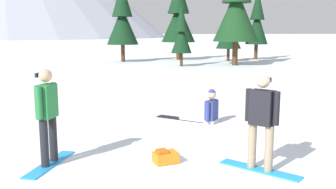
{
  "coord_description": "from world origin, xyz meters",
  "views": [
    {
      "loc": [
        -1.96,
        -5.35,
        2.45
      ],
      "look_at": [
        -0.21,
        3.09,
        1.0
      ],
      "focal_mm": 40.02,
      "sensor_mm": 36.0,
      "label": 1
    }
  ],
  "objects_px": {
    "snowboarder_midground": "(47,115)",
    "pine_tree_slender": "(122,19)",
    "pine_tree_leaning": "(181,33)",
    "snowboarder_foreground": "(262,120)",
    "pine_tree_short": "(236,5)",
    "pine_tree_young": "(257,21)",
    "snowboarder_background": "(205,111)",
    "backpack_orange": "(165,157)",
    "pine_tree_twin": "(229,30)",
    "pine_tree_broad": "(178,15)"
  },
  "relations": [
    {
      "from": "pine_tree_twin",
      "to": "pine_tree_short",
      "type": "distance_m",
      "value": 4.41
    },
    {
      "from": "pine_tree_slender",
      "to": "pine_tree_short",
      "type": "relative_size",
      "value": 0.81
    },
    {
      "from": "snowboarder_background",
      "to": "pine_tree_young",
      "type": "bearing_deg",
      "value": 62.11
    },
    {
      "from": "backpack_orange",
      "to": "pine_tree_young",
      "type": "relative_size",
      "value": 0.09
    },
    {
      "from": "pine_tree_short",
      "to": "snowboarder_midground",
      "type": "bearing_deg",
      "value": -120.5
    },
    {
      "from": "backpack_orange",
      "to": "pine_tree_short",
      "type": "relative_size",
      "value": 0.07
    },
    {
      "from": "snowboarder_midground",
      "to": "pine_tree_young",
      "type": "bearing_deg",
      "value": 57.8
    },
    {
      "from": "snowboarder_midground",
      "to": "backpack_orange",
      "type": "height_order",
      "value": "snowboarder_midground"
    },
    {
      "from": "pine_tree_broad",
      "to": "pine_tree_leaning",
      "type": "bearing_deg",
      "value": -101.31
    },
    {
      "from": "snowboarder_background",
      "to": "backpack_orange",
      "type": "height_order",
      "value": "snowboarder_background"
    },
    {
      "from": "snowboarder_midground",
      "to": "pine_tree_twin",
      "type": "distance_m",
      "value": 26.22
    },
    {
      "from": "snowboarder_midground",
      "to": "pine_tree_leaning",
      "type": "bearing_deg",
      "value": 69.38
    },
    {
      "from": "pine_tree_slender",
      "to": "pine_tree_young",
      "type": "height_order",
      "value": "pine_tree_slender"
    },
    {
      "from": "pine_tree_twin",
      "to": "pine_tree_broad",
      "type": "bearing_deg",
      "value": 147.78
    },
    {
      "from": "snowboarder_background",
      "to": "pine_tree_twin",
      "type": "bearing_deg",
      "value": 67.65
    },
    {
      "from": "snowboarder_foreground",
      "to": "backpack_orange",
      "type": "xyz_separation_m",
      "value": [
        -1.58,
        0.72,
        -0.8
      ]
    },
    {
      "from": "snowboarder_foreground",
      "to": "pine_tree_young",
      "type": "distance_m",
      "value": 28.23
    },
    {
      "from": "pine_tree_leaning",
      "to": "snowboarder_foreground",
      "type": "bearing_deg",
      "value": -99.85
    },
    {
      "from": "snowboarder_background",
      "to": "pine_tree_short",
      "type": "relative_size",
      "value": 0.2
    },
    {
      "from": "snowboarder_background",
      "to": "pine_tree_leaning",
      "type": "height_order",
      "value": "pine_tree_leaning"
    },
    {
      "from": "pine_tree_twin",
      "to": "pine_tree_slender",
      "type": "relative_size",
      "value": 0.75
    },
    {
      "from": "pine_tree_twin",
      "to": "pine_tree_leaning",
      "type": "xyz_separation_m",
      "value": [
        -5.05,
        -3.93,
        -0.27
      ]
    },
    {
      "from": "snowboarder_midground",
      "to": "pine_tree_slender",
      "type": "xyz_separation_m",
      "value": [
        3.47,
        24.16,
        2.56
      ]
    },
    {
      "from": "backpack_orange",
      "to": "pine_tree_twin",
      "type": "xyz_separation_m",
      "value": [
        10.14,
        23.46,
        2.51
      ]
    },
    {
      "from": "pine_tree_twin",
      "to": "pine_tree_short",
      "type": "height_order",
      "value": "pine_tree_short"
    },
    {
      "from": "pine_tree_twin",
      "to": "pine_tree_slender",
      "type": "xyz_separation_m",
      "value": [
        -8.8,
        1.05,
        0.89
      ]
    },
    {
      "from": "pine_tree_broad",
      "to": "pine_tree_young",
      "type": "distance_m",
      "value": 7.03
    },
    {
      "from": "snowboarder_background",
      "to": "pine_tree_slender",
      "type": "height_order",
      "value": "pine_tree_slender"
    },
    {
      "from": "snowboarder_midground",
      "to": "pine_tree_young",
      "type": "distance_m",
      "value": 29.05
    },
    {
      "from": "snowboarder_background",
      "to": "pine_tree_twin",
      "type": "xyz_separation_m",
      "value": [
        8.44,
        20.52,
        2.31
      ]
    },
    {
      "from": "snowboarder_foreground",
      "to": "snowboarder_background",
      "type": "bearing_deg",
      "value": 88.02
    },
    {
      "from": "snowboarder_background",
      "to": "pine_tree_slender",
      "type": "xyz_separation_m",
      "value": [
        -0.36,
        21.57,
        3.2
      ]
    },
    {
      "from": "snowboarder_foreground",
      "to": "pine_tree_slender",
      "type": "xyz_separation_m",
      "value": [
        -0.23,
        25.23,
        2.6
      ]
    },
    {
      "from": "snowboarder_foreground",
      "to": "pine_tree_broad",
      "type": "relative_size",
      "value": 0.25
    },
    {
      "from": "pine_tree_slender",
      "to": "pine_tree_leaning",
      "type": "bearing_deg",
      "value": -53.03
    },
    {
      "from": "pine_tree_leaning",
      "to": "pine_tree_young",
      "type": "relative_size",
      "value": 0.7
    },
    {
      "from": "snowboarder_background",
      "to": "snowboarder_midground",
      "type": "bearing_deg",
      "value": -145.9
    },
    {
      "from": "snowboarder_background",
      "to": "pine_tree_young",
      "type": "distance_m",
      "value": 24.97
    },
    {
      "from": "backpack_orange",
      "to": "pine_tree_broad",
      "type": "bearing_deg",
      "value": 76.19
    },
    {
      "from": "snowboarder_midground",
      "to": "pine_tree_young",
      "type": "relative_size",
      "value": 0.29
    },
    {
      "from": "pine_tree_broad",
      "to": "backpack_orange",
      "type": "bearing_deg",
      "value": -103.81
    },
    {
      "from": "pine_tree_short",
      "to": "pine_tree_young",
      "type": "height_order",
      "value": "pine_tree_short"
    },
    {
      "from": "snowboarder_background",
      "to": "pine_tree_slender",
      "type": "relative_size",
      "value": 0.24
    },
    {
      "from": "snowboarder_background",
      "to": "pine_tree_young",
      "type": "height_order",
      "value": "pine_tree_young"
    },
    {
      "from": "snowboarder_midground",
      "to": "pine_tree_young",
      "type": "xyz_separation_m",
      "value": [
        15.43,
        24.5,
        2.4
      ]
    },
    {
      "from": "pine_tree_broad",
      "to": "pine_tree_short",
      "type": "height_order",
      "value": "pine_tree_short"
    },
    {
      "from": "snowboarder_foreground",
      "to": "backpack_orange",
      "type": "bearing_deg",
      "value": 155.47
    },
    {
      "from": "snowboarder_midground",
      "to": "backpack_orange",
      "type": "xyz_separation_m",
      "value": [
        2.13,
        -0.35,
        -0.84
      ]
    },
    {
      "from": "pine_tree_twin",
      "to": "pine_tree_broad",
      "type": "distance_m",
      "value": 4.64
    },
    {
      "from": "snowboarder_midground",
      "to": "snowboarder_background",
      "type": "relative_size",
      "value": 1.14
    }
  ]
}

